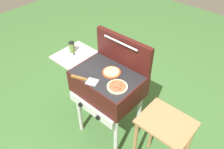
{
  "coord_description": "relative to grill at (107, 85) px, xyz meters",
  "views": [
    {
      "loc": [
        1.08,
        -1.16,
        2.25
      ],
      "look_at": [
        0.05,
        0.0,
        0.92
      ],
      "focal_mm": 35.71,
      "sensor_mm": 36.0,
      "label": 1
    }
  ],
  "objects": [
    {
      "name": "ground_plane",
      "position": [
        0.01,
        0.0,
        -0.76
      ],
      "size": [
        8.0,
        8.0,
        0.0
      ],
      "primitive_type": "plane",
      "color": "#38602D"
    },
    {
      "name": "grill",
      "position": [
        0.0,
        0.0,
        0.0
      ],
      "size": [
        0.96,
        0.53,
        0.9
      ],
      "color": "#38110F",
      "rests_on": "ground_plane"
    },
    {
      "name": "grill_lid_open",
      "position": [
        0.01,
        0.22,
        0.3
      ],
      "size": [
        0.63,
        0.08,
        0.3
      ],
      "color": "#38110F",
      "rests_on": "grill"
    },
    {
      "name": "pizza_cheese",
      "position": [
        0.03,
        0.04,
        0.15
      ],
      "size": [
        0.17,
        0.17,
        0.04
      ],
      "color": "#C64723",
      "rests_on": "grill"
    },
    {
      "name": "pizza_pepperoni",
      "position": [
        0.2,
        -0.07,
        0.15
      ],
      "size": [
        0.18,
        0.18,
        0.03
      ],
      "color": "beige",
      "rests_on": "grill"
    },
    {
      "name": "sauce_jar",
      "position": [
        -0.51,
        0.02,
        0.2
      ],
      "size": [
        0.06,
        0.06,
        0.12
      ],
      "color": "#4C6B2D",
      "rests_on": "grill"
    },
    {
      "name": "spatula",
      "position": [
        -0.09,
        -0.2,
        0.15
      ],
      "size": [
        0.26,
        0.14,
        0.02
      ],
      "color": "#B7BABF",
      "rests_on": "grill"
    },
    {
      "name": "prep_table",
      "position": [
        0.67,
        0.0,
        -0.22
      ],
      "size": [
        0.44,
        0.36,
        0.75
      ],
      "color": "olive",
      "rests_on": "ground_plane"
    }
  ]
}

